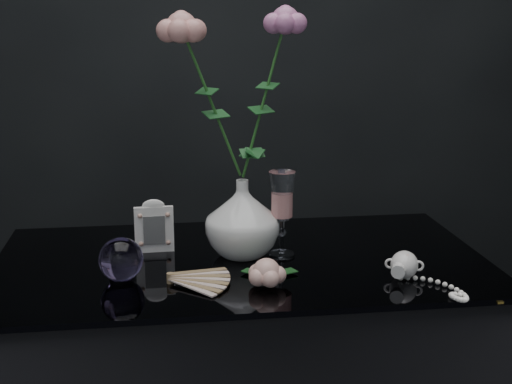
{
  "coord_description": "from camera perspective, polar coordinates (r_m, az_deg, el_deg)",
  "views": [
    {
      "loc": [
        -0.17,
        -1.4,
        1.28
      ],
      "look_at": [
        0.03,
        0.0,
        0.92
      ],
      "focal_mm": 50.0,
      "sensor_mm": 36.0,
      "label": 1
    }
  ],
  "objects": [
    {
      "name": "pearl_jar",
      "position": [
        1.46,
        11.78,
        -5.62
      ],
      "size": [
        0.25,
        0.26,
        0.06
      ],
      "primitive_type": null,
      "rotation": [
        0.0,
        0.0,
        -0.37
      ],
      "color": "white",
      "rests_on": "table"
    },
    {
      "name": "vase",
      "position": [
        1.54,
        -1.09,
        -2.11
      ],
      "size": [
        0.21,
        0.21,
        0.17
      ],
      "primitive_type": "imported",
      "rotation": [
        0.0,
        0.0,
        0.35
      ],
      "color": "white",
      "rests_on": "table"
    },
    {
      "name": "wine_glass",
      "position": [
        1.54,
        2.09,
        -1.79
      ],
      "size": [
        0.08,
        0.08,
        0.19
      ],
      "primitive_type": null,
      "rotation": [
        0.0,
        0.0,
        -0.41
      ],
      "color": "white",
      "rests_on": "table"
    },
    {
      "name": "picture_frame",
      "position": [
        1.59,
        -8.16,
        -2.68
      ],
      "size": [
        0.09,
        0.07,
        0.12
      ],
      "primitive_type": null,
      "rotation": [
        0.0,
        0.0,
        0.04
      ],
      "color": "white",
      "rests_on": "table"
    },
    {
      "name": "paper_fan",
      "position": [
        1.42,
        -6.88,
        -6.78
      ],
      "size": [
        0.29,
        0.26,
        0.02
      ],
      "primitive_type": null,
      "rotation": [
        0.0,
        0.0,
        -0.38
      ],
      "color": "beige",
      "rests_on": "table"
    },
    {
      "name": "roses",
      "position": [
        1.48,
        -1.67,
        8.55
      ],
      "size": [
        0.29,
        0.12,
        0.41
      ],
      "color": "#DF9188",
      "rests_on": "vase"
    },
    {
      "name": "paperweight",
      "position": [
        1.43,
        -10.75,
        -5.31
      ],
      "size": [
        0.12,
        0.12,
        0.09
      ],
      "primitive_type": null,
      "rotation": [
        0.0,
        0.0,
        -0.43
      ],
      "color": "#9379C5",
      "rests_on": "table"
    },
    {
      "name": "loose_rose",
      "position": [
        1.39,
        0.84,
        -6.46
      ],
      "size": [
        0.14,
        0.18,
        0.06
      ],
      "primitive_type": null,
      "rotation": [
        0.0,
        0.0,
        -0.1
      ],
      "color": "#FFB4A4",
      "rests_on": "table"
    }
  ]
}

